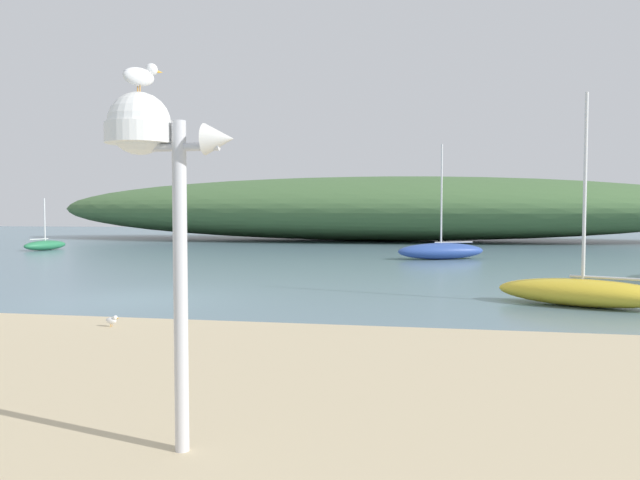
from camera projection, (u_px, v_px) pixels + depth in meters
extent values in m
plane|color=slate|center=(141.00, 299.00, 15.33)|extent=(120.00, 120.00, 0.00)
ellipsoid|color=#476B3D|center=(376.00, 209.00, 44.88)|extent=(49.73, 12.89, 4.68)
cylinder|color=silver|center=(181.00, 288.00, 5.12)|extent=(0.12, 0.12, 2.80)
cylinder|color=silver|center=(179.00, 147.00, 5.06)|extent=(0.71, 0.07, 0.07)
cylinder|color=white|center=(139.00, 134.00, 5.12)|extent=(0.57, 0.57, 0.17)
sphere|color=white|center=(139.00, 124.00, 5.12)|extent=(0.53, 0.53, 0.53)
cone|color=silver|center=(219.00, 139.00, 5.00)|extent=(0.25, 0.26, 0.26)
cylinder|color=orange|center=(138.00, 89.00, 5.12)|extent=(0.01, 0.01, 0.05)
cylinder|color=orange|center=(140.00, 89.00, 5.09)|extent=(0.01, 0.01, 0.05)
ellipsoid|color=white|center=(139.00, 77.00, 5.10)|extent=(0.26, 0.30, 0.15)
ellipsoid|color=#9EA0A8|center=(139.00, 74.00, 5.10)|extent=(0.24, 0.27, 0.05)
sphere|color=white|center=(151.00, 70.00, 5.18)|extent=(0.11, 0.11, 0.11)
cone|color=gold|center=(160.00, 72.00, 5.23)|extent=(0.06, 0.07, 0.03)
ellipsoid|color=gold|center=(583.00, 293.00, 14.21)|extent=(4.04, 2.50, 0.64)
cylinder|color=silver|center=(585.00, 190.00, 14.09)|extent=(0.08, 0.08, 4.52)
cylinder|color=silver|center=(610.00, 278.00, 13.89)|extent=(1.65, 0.67, 0.06)
ellipsoid|color=#2D4C9E|center=(441.00, 251.00, 27.70)|extent=(4.26, 2.71, 0.74)
cylinder|color=silver|center=(442.00, 196.00, 27.57)|extent=(0.08, 0.08, 4.70)
cylinder|color=silver|center=(454.00, 242.00, 27.81)|extent=(1.73, 0.77, 0.06)
ellipsoid|color=#287A4C|center=(45.00, 245.00, 33.88)|extent=(1.55, 2.80, 0.54)
cylinder|color=silver|center=(45.00, 221.00, 33.81)|extent=(0.08, 0.08, 2.51)
cylinder|color=silver|center=(39.00, 239.00, 33.50)|extent=(0.39, 1.17, 0.06)
cylinder|color=orange|center=(112.00, 325.00, 10.70)|extent=(0.01, 0.01, 0.05)
cylinder|color=orange|center=(110.00, 326.00, 10.67)|extent=(0.01, 0.01, 0.05)
ellipsoid|color=white|center=(111.00, 321.00, 10.68)|extent=(0.22, 0.13, 0.12)
ellipsoid|color=#9EA0A8|center=(111.00, 320.00, 10.68)|extent=(0.21, 0.11, 0.04)
sphere|color=white|center=(115.00, 318.00, 10.65)|extent=(0.08, 0.08, 0.08)
cone|color=gold|center=(118.00, 318.00, 10.63)|extent=(0.05, 0.03, 0.02)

